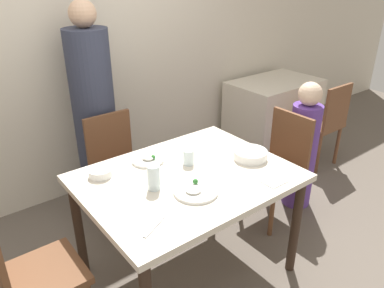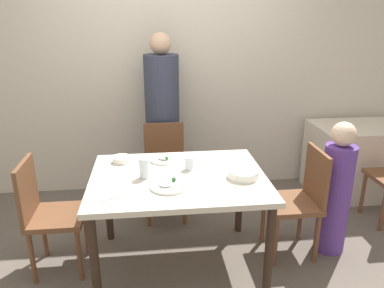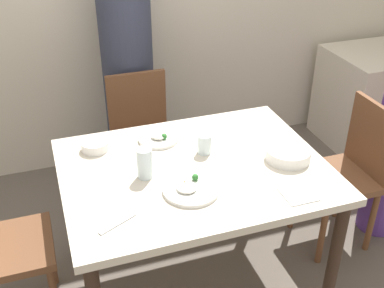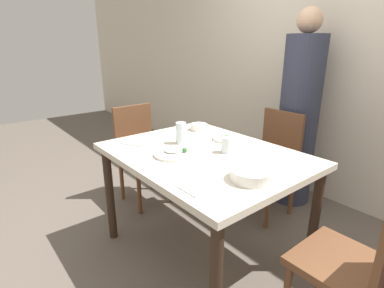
# 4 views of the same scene
# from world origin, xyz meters

# --- Properties ---
(ground_plane) EXTENTS (10.00, 10.00, 0.00)m
(ground_plane) POSITION_xyz_m (0.00, 0.00, 0.00)
(ground_plane) COLOR #60564C
(wall_back) EXTENTS (10.00, 0.06, 2.70)m
(wall_back) POSITION_xyz_m (0.00, 1.47, 1.35)
(wall_back) COLOR beige
(wall_back) RESTS_ON ground_plane
(dining_table) EXTENTS (1.26, 0.97, 0.76)m
(dining_table) POSITION_xyz_m (0.00, 0.00, 0.67)
(dining_table) COLOR beige
(dining_table) RESTS_ON ground_plane
(chair_adult_spot) EXTENTS (0.40, 0.40, 0.89)m
(chair_adult_spot) POSITION_xyz_m (-0.07, 0.82, 0.49)
(chair_adult_spot) COLOR brown
(chair_adult_spot) RESTS_ON ground_plane
(chair_child_spot) EXTENTS (0.40, 0.40, 0.89)m
(chair_child_spot) POSITION_xyz_m (0.97, 0.07, 0.49)
(chair_child_spot) COLOR brown
(chair_child_spot) RESTS_ON ground_plane
(chair_empty_left) EXTENTS (0.40, 0.40, 0.89)m
(chair_empty_left) POSITION_xyz_m (-0.97, 0.07, 0.49)
(chair_empty_left) COLOR brown
(chair_empty_left) RESTS_ON ground_plane
(person_adult) EXTENTS (0.34, 0.34, 1.70)m
(person_adult) POSITION_xyz_m (-0.07, 1.16, 0.79)
(person_adult) COLOR #33384C
(person_adult) RESTS_ON ground_plane
(bowl_curry) EXTENTS (0.22, 0.22, 0.06)m
(bowl_curry) POSITION_xyz_m (0.46, -0.08, 0.79)
(bowl_curry) COLOR white
(bowl_curry) RESTS_ON dining_table
(plate_rice_adult) EXTENTS (0.25, 0.25, 0.05)m
(plate_rice_adult) POSITION_xyz_m (-0.08, -0.18, 0.77)
(plate_rice_adult) COLOR white
(plate_rice_adult) RESTS_ON dining_table
(plate_rice_child) EXTENTS (0.21, 0.21, 0.05)m
(plate_rice_child) POSITION_xyz_m (-0.09, 0.30, 0.77)
(plate_rice_child) COLOR white
(plate_rice_child) RESTS_ON dining_table
(bowl_rice_small) EXTENTS (0.14, 0.14, 0.05)m
(bowl_rice_small) POSITION_xyz_m (-0.42, 0.31, 0.79)
(bowl_rice_small) COLOR white
(bowl_rice_small) RESTS_ON dining_table
(glass_water_tall) EXTENTS (0.07, 0.07, 0.10)m
(glass_water_tall) POSITION_xyz_m (0.09, 0.11, 0.81)
(glass_water_tall) COLOR silver
(glass_water_tall) RESTS_ON dining_table
(glass_water_short) EXTENTS (0.07, 0.07, 0.15)m
(glass_water_short) POSITION_xyz_m (-0.24, -0.01, 0.83)
(glass_water_short) COLOR silver
(glass_water_short) RESTS_ON dining_table
(napkin_folded) EXTENTS (0.14, 0.14, 0.01)m
(napkin_folded) POSITION_xyz_m (0.36, -0.36, 0.76)
(napkin_folded) COLOR white
(napkin_folded) RESTS_ON dining_table
(fork_steel) EXTENTS (0.17, 0.10, 0.01)m
(fork_steel) POSITION_xyz_m (-0.43, -0.30, 0.76)
(fork_steel) COLOR silver
(fork_steel) RESTS_ON dining_table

